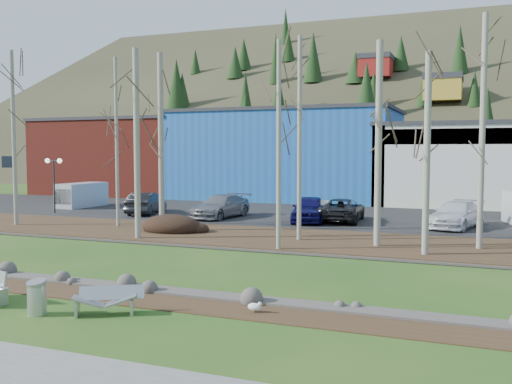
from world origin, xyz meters
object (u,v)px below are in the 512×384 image
at_px(car_2, 221,206).
at_px(car_4, 319,209).
at_px(car_5, 342,210).
at_px(car_6, 456,215).
at_px(seagull, 255,307).
at_px(car_3, 309,209).
at_px(van_grey, 80,195).
at_px(bench_damaged, 107,300).
at_px(car_1, 145,203).
at_px(car_0, 148,203).
at_px(street_lamp, 54,170).
at_px(litter_bin, 37,299).

height_order(car_2, car_4, car_2).
distance_m(car_5, car_6, 6.72).
height_order(seagull, car_6, car_6).
bearing_deg(car_3, van_grey, 161.97).
height_order(bench_damaged, car_6, car_6).
bearing_deg(car_6, car_3, -160.76).
relative_size(seagull, van_grey, 0.11).
relative_size(car_3, car_5, 0.92).
distance_m(car_6, van_grey, 27.87).
height_order(car_1, car_6, car_1).
relative_size(bench_damaged, car_3, 0.38).
xyz_separation_m(car_2, car_3, (6.02, -0.07, 0.06)).
bearing_deg(car_1, car_6, 164.48).
bearing_deg(car_0, street_lamp, 11.84).
distance_m(car_0, van_grey, 7.34).
distance_m(car_1, car_2, 5.82).
bearing_deg(van_grey, car_2, -7.79).
height_order(litter_bin, car_2, car_2).
distance_m(seagull, car_2, 21.75).
distance_m(litter_bin, car_5, 22.76).
bearing_deg(car_1, car_0, -89.69).
bearing_deg(car_3, car_0, 165.00).
xyz_separation_m(car_3, car_6, (8.55, 0.51, -0.06)).
bearing_deg(car_4, car_1, -7.03).
bearing_deg(bench_damaged, car_2, 76.53).
height_order(car_2, car_5, car_2).
bearing_deg(bench_damaged, car_3, 60.49).
relative_size(street_lamp, car_3, 0.82).
xyz_separation_m(bench_damaged, car_1, (-12.06, 20.99, 0.49)).
xyz_separation_m(car_0, van_grey, (-7.16, 1.60, 0.22)).
distance_m(street_lamp, car_6, 26.87).
bearing_deg(car_3, bench_damaged, -99.83).
height_order(car_0, car_5, car_5).
distance_m(car_4, car_6, 8.39).
xyz_separation_m(car_1, van_grey, (-7.40, 2.40, 0.18)).
bearing_deg(car_0, seagull, 117.24).
xyz_separation_m(car_6, van_grey, (-27.79, 2.06, 0.19)).
distance_m(car_2, car_3, 6.02).
xyz_separation_m(bench_damaged, car_3, (-0.22, 20.82, 0.55)).
height_order(bench_damaged, car_3, car_3).
bearing_deg(litter_bin, van_grey, 126.27).
xyz_separation_m(litter_bin, seagull, (5.53, 2.32, -0.25)).
bearing_deg(van_grey, seagull, -40.26).
relative_size(street_lamp, car_4, 0.99).
bearing_deg(car_1, car_2, 162.52).
bearing_deg(car_4, van_grey, -16.47).
bearing_deg(car_1, car_5, 166.80).
bearing_deg(seagull, street_lamp, 143.32).
bearing_deg(car_3, car_2, 168.94).
distance_m(car_0, car_3, 12.13).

